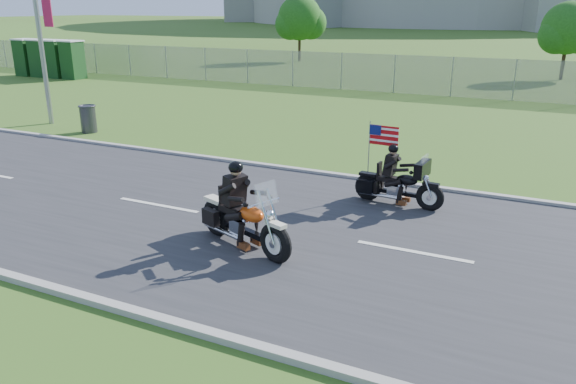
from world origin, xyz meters
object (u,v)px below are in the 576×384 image
at_px(motorcycle_lead, 243,222).
at_px(trash_can, 88,119).
at_px(porta_toilet_c, 41,59).
at_px(porta_toilet_d, 26,58).
at_px(porta_toilet_a, 73,61).
at_px(motorcycle_follow, 398,185).
at_px(porta_toilet_b, 57,60).

bearing_deg(motorcycle_lead, trash_can, 168.29).
relative_size(porta_toilet_c, porta_toilet_d, 1.00).
relative_size(porta_toilet_d, motorcycle_lead, 0.94).
distance_m(porta_toilet_a, trash_can, 17.12).
bearing_deg(motorcycle_lead, motorcycle_follow, 81.58).
height_order(motorcycle_lead, trash_can, motorcycle_lead).
xyz_separation_m(porta_toilet_a, motorcycle_lead, (22.96, -18.16, -0.61)).
distance_m(porta_toilet_d, motorcycle_follow, 32.60).
xyz_separation_m(porta_toilet_b, motorcycle_lead, (24.36, -18.16, -0.61)).
bearing_deg(trash_can, porta_toilet_d, 145.38).
distance_m(motorcycle_lead, motorcycle_follow, 4.18).
bearing_deg(motorcycle_lead, porta_toilet_b, 163.94).
xyz_separation_m(porta_toilet_b, trash_can, (13.99, -11.59, -0.66)).
distance_m(porta_toilet_c, porta_toilet_d, 1.40).
bearing_deg(porta_toilet_b, porta_toilet_c, 180.00).
relative_size(porta_toilet_d, trash_can, 2.36).
relative_size(porta_toilet_a, porta_toilet_c, 1.00).
xyz_separation_m(porta_toilet_d, motorcycle_follow, (29.19, -14.50, -0.65)).
relative_size(motorcycle_lead, motorcycle_follow, 1.13).
bearing_deg(motorcycle_follow, porta_toilet_b, 155.51).
distance_m(porta_toilet_a, porta_toilet_c, 2.80).
xyz_separation_m(porta_toilet_b, porta_toilet_c, (-1.40, 0.00, 0.00)).
bearing_deg(motorcycle_follow, porta_toilet_d, 157.88).
height_order(porta_toilet_a, porta_toilet_d, same).
xyz_separation_m(porta_toilet_c, motorcycle_follow, (27.79, -14.50, -0.65)).
bearing_deg(porta_toilet_c, motorcycle_follow, -27.56).
height_order(porta_toilet_b, motorcycle_follow, porta_toilet_b).
bearing_deg(porta_toilet_b, motorcycle_follow, -28.79).
bearing_deg(porta_toilet_b, motorcycle_lead, -36.70).
relative_size(porta_toilet_a, porta_toilet_b, 1.00).
bearing_deg(porta_toilet_a, motorcycle_lead, -38.34).
height_order(porta_toilet_c, trash_can, porta_toilet_c).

